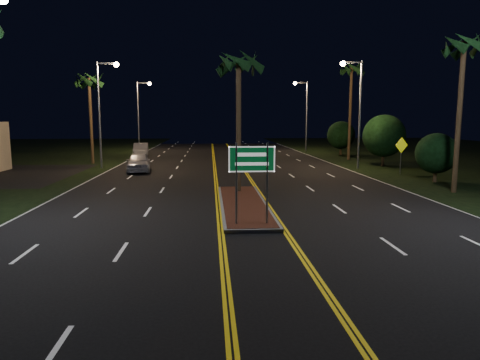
{
  "coord_description": "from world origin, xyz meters",
  "views": [
    {
      "loc": [
        -1.6,
        -13.53,
        4.24
      ],
      "look_at": [
        -0.46,
        2.75,
        1.9
      ],
      "focal_mm": 32.0,
      "sensor_mm": 36.0,
      "label": 1
    }
  ],
  "objects": [
    {
      "name": "streetlight_right_far",
      "position": [
        10.61,
        42.0,
        5.66
      ],
      "size": [
        1.91,
        0.44,
        9.0
      ],
      "color": "gray",
      "rests_on": "ground"
    },
    {
      "name": "streetlight_left_far",
      "position": [
        -10.61,
        44.0,
        5.66
      ],
      "size": [
        1.91,
        0.44,
        9.0
      ],
      "color": "gray",
      "rests_on": "ground"
    },
    {
      "name": "shrub_far",
      "position": [
        13.8,
        36.0,
        2.34
      ],
      "size": [
        3.24,
        3.24,
        3.96
      ],
      "color": "#382819",
      "rests_on": "ground"
    },
    {
      "name": "warning_sign",
      "position": [
        12.94,
        18.07,
        1.89
      ],
      "size": [
        1.13,
        0.44,
        2.85
      ],
      "rotation": [
        0.0,
        0.0,
        0.35
      ],
      "color": "gray",
      "rests_on": "ground"
    },
    {
      "name": "streetlight_right_mid",
      "position": [
        10.61,
        22.0,
        5.66
      ],
      "size": [
        1.91,
        0.44,
        9.0
      ],
      "color": "gray",
      "rests_on": "ground"
    },
    {
      "name": "shrub_near",
      "position": [
        13.5,
        14.0,
        1.95
      ],
      "size": [
        2.7,
        2.7,
        3.3
      ],
      "color": "#382819",
      "rests_on": "ground"
    },
    {
      "name": "palm_right_far",
      "position": [
        12.8,
        30.0,
        9.14
      ],
      "size": [
        2.4,
        2.4,
        10.3
      ],
      "color": "#382819",
      "rests_on": "ground"
    },
    {
      "name": "ground",
      "position": [
        0.0,
        0.0,
        0.0
      ],
      "size": [
        120.0,
        120.0,
        0.0
      ],
      "primitive_type": "plane",
      "color": "black",
      "rests_on": "ground"
    },
    {
      "name": "streetlight_left_mid",
      "position": [
        -10.61,
        24.0,
        5.66
      ],
      "size": [
        1.91,
        0.44,
        9.0
      ],
      "color": "gray",
      "rests_on": "ground"
    },
    {
      "name": "median_island",
      "position": [
        0.0,
        7.0,
        0.08
      ],
      "size": [
        2.25,
        10.25,
        0.17
      ],
      "color": "gray",
      "rests_on": "ground"
    },
    {
      "name": "shrub_mid",
      "position": [
        14.0,
        24.0,
        2.73
      ],
      "size": [
        3.78,
        3.78,
        4.62
      ],
      "color": "#382819",
      "rests_on": "ground"
    },
    {
      "name": "car_near",
      "position": [
        -7.4,
        21.37,
        0.9
      ],
      "size": [
        3.0,
        5.67,
        1.81
      ],
      "primitive_type": "imported",
      "rotation": [
        0.0,
        0.0,
        0.13
      ],
      "color": "#B6B5BB",
      "rests_on": "ground"
    },
    {
      "name": "palm_right_near",
      "position": [
        12.5,
        10.0,
        8.21
      ],
      "size": [
        2.4,
        2.4,
        9.3
      ],
      "color": "#382819",
      "rests_on": "ground"
    },
    {
      "name": "car_far",
      "position": [
        -9.5,
        35.97,
        0.87
      ],
      "size": [
        2.86,
        5.47,
        1.75
      ],
      "primitive_type": "imported",
      "rotation": [
        0.0,
        0.0,
        0.12
      ],
      "color": "#B2B3BC",
      "rests_on": "ground"
    },
    {
      "name": "palm_left_far",
      "position": [
        -12.8,
        28.0,
        7.75
      ],
      "size": [
        2.4,
        2.4,
        8.8
      ],
      "color": "#382819",
      "rests_on": "ground"
    },
    {
      "name": "palm_median",
      "position": [
        0.0,
        10.5,
        7.28
      ],
      "size": [
        2.4,
        2.4,
        8.3
      ],
      "color": "#382819",
      "rests_on": "ground"
    },
    {
      "name": "highway_sign",
      "position": [
        0.0,
        2.8,
        2.4
      ],
      "size": [
        1.8,
        0.08,
        3.2
      ],
      "color": "gray",
      "rests_on": "ground"
    }
  ]
}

